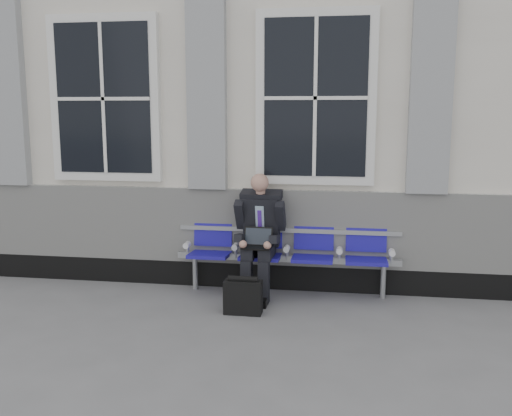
# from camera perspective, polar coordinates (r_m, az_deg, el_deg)

# --- Properties ---
(ground) EXTENTS (70.00, 70.00, 0.00)m
(ground) POSITION_cam_1_polar(r_m,az_deg,el_deg) (5.55, 1.05, -12.65)
(ground) COLOR slate
(ground) RESTS_ON ground
(station_building) EXTENTS (14.40, 4.40, 4.49)m
(station_building) POSITION_cam_1_polar(r_m,az_deg,el_deg) (8.59, 4.18, 10.42)
(station_building) COLOR silver
(station_building) RESTS_ON ground
(bench) EXTENTS (2.60, 0.47, 0.91)m
(bench) POSITION_cam_1_polar(r_m,az_deg,el_deg) (6.63, 3.14, -3.92)
(bench) COLOR #9EA0A3
(bench) RESTS_ON ground
(businessman) EXTENTS (0.57, 0.77, 1.42)m
(businessman) POSITION_cam_1_polar(r_m,az_deg,el_deg) (6.49, 0.37, -2.25)
(businessman) COLOR black
(businessman) RESTS_ON ground
(briefcase) EXTENTS (0.40, 0.17, 0.41)m
(briefcase) POSITION_cam_1_polar(r_m,az_deg,el_deg) (6.05, -1.31, -8.83)
(briefcase) COLOR black
(briefcase) RESTS_ON ground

